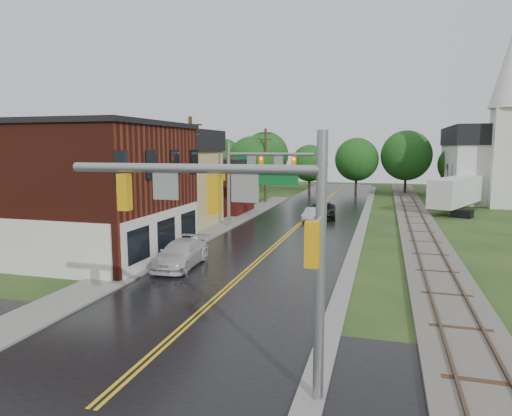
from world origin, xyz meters
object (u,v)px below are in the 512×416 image
at_px(suv_dark, 323,210).
at_px(semi_trailer, 457,191).
at_px(tree_left_b, 130,158).
at_px(pickup_white, 181,254).
at_px(traffic_signal_near, 241,216).
at_px(traffic_signal_far, 253,169).
at_px(tree_left_a, 44,167).
at_px(church, 493,155).
at_px(utility_pole_b, 191,175).
at_px(brick_building, 64,189).
at_px(utility_pole_c, 266,164).
at_px(tree_left_e, 254,163).
at_px(sedan_silver, 312,214).
at_px(tree_left_c, 198,167).

xyz_separation_m(suv_dark, semi_trailer, (12.99, 7.99, 1.45)).
height_order(tree_left_b, pickup_white, tree_left_b).
bearing_deg(traffic_signal_near, tree_left_b, 125.49).
xyz_separation_m(traffic_signal_far, tree_left_a, (-16.38, -5.10, 0.14)).
bearing_deg(church, semi_trailer, -115.55).
height_order(utility_pole_b, tree_left_a, utility_pole_b).
bearing_deg(semi_trailer, brick_building, -134.77).
bearing_deg(utility_pole_c, tree_left_b, -132.39).
relative_size(tree_left_e, sedan_silver, 2.24).
relative_size(church, pickup_white, 3.97).
relative_size(brick_building, utility_pole_b, 1.59).
xyz_separation_m(brick_building, sedan_silver, (13.28, 17.05, -3.55)).
relative_size(tree_left_e, pickup_white, 1.62).
height_order(brick_building, semi_trailer, brick_building).
height_order(tree_left_c, tree_left_e, tree_left_e).
bearing_deg(utility_pole_b, tree_left_e, 94.90).
xyz_separation_m(suv_dark, sedan_silver, (-0.68, -2.14, -0.12)).
distance_m(traffic_signal_near, tree_left_c, 41.67).
xyz_separation_m(traffic_signal_far, sedan_silver, (4.27, 5.05, -4.37)).
bearing_deg(suv_dark, utility_pole_b, -130.06).
distance_m(brick_building, traffic_signal_far, 15.03).
bearing_deg(utility_pole_c, traffic_signal_far, -78.91).
distance_m(brick_building, church, 50.58).
bearing_deg(suv_dark, brick_building, -131.90).
bearing_deg(sedan_silver, pickup_white, -99.44).
bearing_deg(semi_trailer, utility_pole_c, 175.09).
xyz_separation_m(traffic_signal_near, sedan_silver, (-2.67, 30.05, -4.37)).
distance_m(utility_pole_b, tree_left_c, 19.24).
bearing_deg(semi_trailer, traffic_signal_far, -139.78).
height_order(traffic_signal_near, utility_pole_c, utility_pole_c).
distance_m(tree_left_c, sedan_silver, 17.07).
bearing_deg(pickup_white, church, 56.27).
bearing_deg(church, brick_building, -129.98).
height_order(church, utility_pole_b, church).
height_order(tree_left_c, sedan_silver, tree_left_c).
distance_m(traffic_signal_far, utility_pole_b, 6.01).
relative_size(traffic_signal_near, semi_trailer, 0.65).
distance_m(utility_pole_b, tree_left_b, 14.87).
xyz_separation_m(church, utility_pole_b, (-26.80, -31.74, -1.11)).
bearing_deg(utility_pole_c, pickup_white, -84.54).
height_order(traffic_signal_near, tree_left_e, tree_left_e).
xyz_separation_m(utility_pole_b, pickup_white, (2.88, -8.19, -3.99)).
height_order(pickup_white, semi_trailer, semi_trailer).
bearing_deg(church, traffic_signal_far, -131.27).
distance_m(suv_dark, pickup_white, 21.08).
bearing_deg(brick_building, tree_left_a, 136.87).
distance_m(traffic_signal_near, utility_pole_b, 22.49).
bearing_deg(traffic_signal_far, semi_trailer, 40.22).
relative_size(brick_building, suv_dark, 2.76).
bearing_deg(brick_building, utility_pole_b, 50.93).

